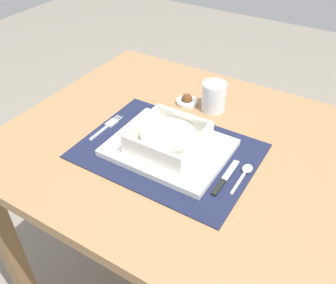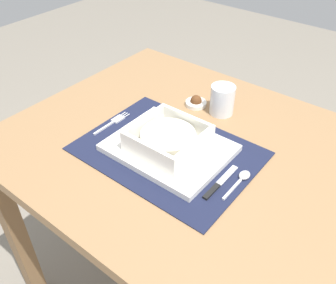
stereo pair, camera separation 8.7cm
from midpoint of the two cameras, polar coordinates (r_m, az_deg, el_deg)
dining_table at (r=1.03m, az=0.15°, el=-4.74°), size 0.94×0.77×0.74m
placemat at (r=0.93m, az=-2.68°, el=-1.48°), size 0.43×0.32×0.00m
serving_plate at (r=0.92m, az=-2.52°, el=-0.97°), size 0.29×0.23×0.02m
porridge_bowl at (r=0.90m, az=-2.70°, el=0.26°), size 0.16×0.16×0.06m
fork at (r=1.03m, az=-11.62°, el=2.41°), size 0.02×0.13×0.00m
spoon at (r=0.87m, az=9.10°, el=-4.63°), size 0.02×0.11×0.01m
butter_knife at (r=0.85m, az=5.75°, el=-5.88°), size 0.01×0.13×0.01m
drinking_glass at (r=1.07m, az=4.73°, el=6.71°), size 0.07×0.07×0.08m
condiment_saucer at (r=1.11m, az=0.68°, el=6.32°), size 0.06×0.06×0.03m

